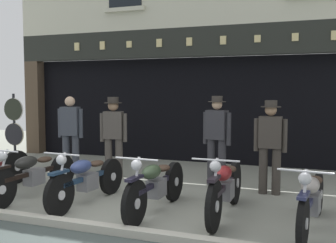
{
  "coord_description": "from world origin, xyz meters",
  "views": [
    {
      "loc": [
        2.49,
        -4.29,
        1.8
      ],
      "look_at": [
        -0.14,
        2.77,
        1.21
      ],
      "focal_mm": 43.0,
      "sensor_mm": 36.0,
      "label": 1
    }
  ],
  "objects_px": {
    "motorcycle_right": "(311,199)",
    "advert_board_far": "(325,101)",
    "motorcycle_center": "(156,185)",
    "salesman_left": "(71,131)",
    "motorcycle_left": "(33,174)",
    "shopkeeper_center": "(113,133)",
    "assistant_far_right": "(270,143)",
    "motorcycle_center_right": "(225,187)",
    "tyre_sign_pole": "(14,123)",
    "motorcycle_center_left": "(87,178)",
    "salesman_right": "(217,136)",
    "advert_board_near": "(275,100)"
  },
  "relations": [
    {
      "from": "motorcycle_right",
      "to": "advert_board_far",
      "type": "xyz_separation_m",
      "value": [
        0.19,
        4.33,
        1.14
      ]
    },
    {
      "from": "motorcycle_center",
      "to": "motorcycle_right",
      "type": "xyz_separation_m",
      "value": [
        2.14,
        0.01,
        -0.01
      ]
    },
    {
      "from": "salesman_left",
      "to": "motorcycle_left",
      "type": "bearing_deg",
      "value": 95.88
    },
    {
      "from": "shopkeeper_center",
      "to": "assistant_far_right",
      "type": "distance_m",
      "value": 3.13
    },
    {
      "from": "motorcycle_center",
      "to": "assistant_far_right",
      "type": "xyz_separation_m",
      "value": [
        1.44,
        1.68,
        0.48
      ]
    },
    {
      "from": "motorcycle_center_right",
      "to": "assistant_far_right",
      "type": "height_order",
      "value": "assistant_far_right"
    },
    {
      "from": "motorcycle_center",
      "to": "motorcycle_center_right",
      "type": "distance_m",
      "value": 1.01
    },
    {
      "from": "motorcycle_right",
      "to": "assistant_far_right",
      "type": "bearing_deg",
      "value": -60.68
    },
    {
      "from": "motorcycle_right",
      "to": "tyre_sign_pole",
      "type": "distance_m",
      "value": 7.38
    },
    {
      "from": "motorcycle_center_left",
      "to": "salesman_right",
      "type": "bearing_deg",
      "value": -125.74
    },
    {
      "from": "tyre_sign_pole",
      "to": "salesman_right",
      "type": "bearing_deg",
      "value": -5.89
    },
    {
      "from": "motorcycle_center",
      "to": "motorcycle_left",
      "type": "bearing_deg",
      "value": 1.77
    },
    {
      "from": "motorcycle_left",
      "to": "assistant_far_right",
      "type": "bearing_deg",
      "value": -152.21
    },
    {
      "from": "salesman_right",
      "to": "advert_board_far",
      "type": "distance_m",
      "value": 3.1
    },
    {
      "from": "motorcycle_center_right",
      "to": "advert_board_near",
      "type": "height_order",
      "value": "advert_board_near"
    },
    {
      "from": "motorcycle_center_left",
      "to": "advert_board_far",
      "type": "height_order",
      "value": "advert_board_far"
    },
    {
      "from": "assistant_far_right",
      "to": "tyre_sign_pole",
      "type": "height_order",
      "value": "tyre_sign_pole"
    },
    {
      "from": "shopkeeper_center",
      "to": "advert_board_far",
      "type": "relative_size",
      "value": 1.71
    },
    {
      "from": "motorcycle_center_left",
      "to": "shopkeeper_center",
      "type": "relative_size",
      "value": 1.19
    },
    {
      "from": "motorcycle_center",
      "to": "tyre_sign_pole",
      "type": "distance_m",
      "value": 5.43
    },
    {
      "from": "assistant_far_right",
      "to": "advert_board_near",
      "type": "relative_size",
      "value": 1.62
    },
    {
      "from": "shopkeeper_center",
      "to": "advert_board_near",
      "type": "xyz_separation_m",
      "value": [
        2.94,
        2.48,
        0.63
      ]
    },
    {
      "from": "advert_board_near",
      "to": "motorcycle_left",
      "type": "bearing_deg",
      "value": -128.74
    },
    {
      "from": "salesman_left",
      "to": "tyre_sign_pole",
      "type": "xyz_separation_m",
      "value": [
        -2.02,
        0.59,
        0.08
      ]
    },
    {
      "from": "salesman_left",
      "to": "advert_board_near",
      "type": "bearing_deg",
      "value": -159.03
    },
    {
      "from": "advert_board_far",
      "to": "advert_board_near",
      "type": "bearing_deg",
      "value": 180.0
    },
    {
      "from": "motorcycle_center",
      "to": "motorcycle_right",
      "type": "relative_size",
      "value": 0.99
    },
    {
      "from": "salesman_left",
      "to": "salesman_right",
      "type": "distance_m",
      "value": 3.18
    },
    {
      "from": "tyre_sign_pole",
      "to": "advert_board_near",
      "type": "distance_m",
      "value": 6.33
    },
    {
      "from": "salesman_right",
      "to": "tyre_sign_pole",
      "type": "bearing_deg",
      "value": 5.16
    },
    {
      "from": "motorcycle_right",
      "to": "salesman_right",
      "type": "distance_m",
      "value": 2.66
    },
    {
      "from": "motorcycle_right",
      "to": "shopkeeper_center",
      "type": "xyz_separation_m",
      "value": [
        -3.83,
        1.86,
        0.51
      ]
    },
    {
      "from": "assistant_far_right",
      "to": "tyre_sign_pole",
      "type": "xyz_separation_m",
      "value": [
        -6.22,
        0.83,
        0.1
      ]
    },
    {
      "from": "shopkeeper_center",
      "to": "salesman_left",
      "type": "bearing_deg",
      "value": -16.84
    },
    {
      "from": "motorcycle_center_right",
      "to": "motorcycle_right",
      "type": "xyz_separation_m",
      "value": [
        1.15,
        -0.18,
        -0.02
      ]
    },
    {
      "from": "motorcycle_center",
      "to": "salesman_left",
      "type": "bearing_deg",
      "value": -32.58
    },
    {
      "from": "motorcycle_center_left",
      "to": "salesman_left",
      "type": "distance_m",
      "value": 2.52
    },
    {
      "from": "tyre_sign_pole",
      "to": "advert_board_far",
      "type": "distance_m",
      "value": 7.36
    },
    {
      "from": "motorcycle_center_left",
      "to": "assistant_far_right",
      "type": "bearing_deg",
      "value": -143.91
    },
    {
      "from": "assistant_far_right",
      "to": "shopkeeper_center",
      "type": "bearing_deg",
      "value": -3.44
    },
    {
      "from": "advert_board_far",
      "to": "motorcycle_center",
      "type": "bearing_deg",
      "value": -118.24
    },
    {
      "from": "motorcycle_center_left",
      "to": "motorcycle_right",
      "type": "bearing_deg",
      "value": -176.49
    },
    {
      "from": "assistant_far_right",
      "to": "advert_board_near",
      "type": "height_order",
      "value": "advert_board_near"
    },
    {
      "from": "motorcycle_left",
      "to": "salesman_right",
      "type": "height_order",
      "value": "salesman_right"
    },
    {
      "from": "motorcycle_center_left",
      "to": "tyre_sign_pole",
      "type": "height_order",
      "value": "tyre_sign_pole"
    },
    {
      "from": "salesman_right",
      "to": "advert_board_far",
      "type": "height_order",
      "value": "advert_board_far"
    },
    {
      "from": "motorcycle_left",
      "to": "motorcycle_right",
      "type": "distance_m",
      "value": 4.35
    },
    {
      "from": "salesman_right",
      "to": "motorcycle_center_right",
      "type": "bearing_deg",
      "value": 118.4
    },
    {
      "from": "advert_board_near",
      "to": "salesman_right",
      "type": "bearing_deg",
      "value": -109.22
    },
    {
      "from": "motorcycle_center_left",
      "to": "motorcycle_center_right",
      "type": "relative_size",
      "value": 0.97
    }
  ]
}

